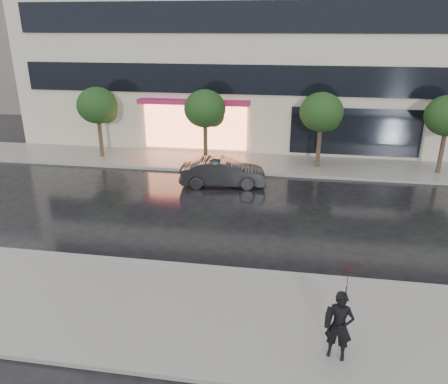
# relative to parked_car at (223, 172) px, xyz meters

# --- Properties ---
(ground) EXTENTS (120.00, 120.00, 0.00)m
(ground) POSITION_rel_parked_car_xyz_m (1.49, -6.65, -0.65)
(ground) COLOR black
(ground) RESTS_ON ground
(sidewalk_near) EXTENTS (60.00, 4.50, 0.12)m
(sidewalk_near) POSITION_rel_parked_car_xyz_m (1.49, -9.90, -0.59)
(sidewalk_near) COLOR slate
(sidewalk_near) RESTS_ON ground
(sidewalk_far) EXTENTS (60.00, 3.50, 0.12)m
(sidewalk_far) POSITION_rel_parked_car_xyz_m (1.49, 3.60, -0.59)
(sidewalk_far) COLOR slate
(sidewalk_far) RESTS_ON ground
(curb_near) EXTENTS (60.00, 0.25, 0.14)m
(curb_near) POSITION_rel_parked_car_xyz_m (1.49, -7.65, -0.58)
(curb_near) COLOR gray
(curb_near) RESTS_ON ground
(curb_far) EXTENTS (60.00, 0.25, 0.14)m
(curb_far) POSITION_rel_parked_car_xyz_m (1.49, 1.85, -0.58)
(curb_far) COLOR gray
(curb_far) RESTS_ON ground
(tree_far_west) EXTENTS (2.20, 2.20, 3.99)m
(tree_far_west) POSITION_rel_parked_car_xyz_m (-7.45, 3.38, 2.27)
(tree_far_west) COLOR #33261C
(tree_far_west) RESTS_ON ground
(tree_mid_west) EXTENTS (2.20, 2.20, 3.99)m
(tree_mid_west) POSITION_rel_parked_car_xyz_m (-1.45, 3.38, 2.27)
(tree_mid_west) COLOR #33261C
(tree_mid_west) RESTS_ON ground
(tree_mid_east) EXTENTS (2.20, 2.20, 3.99)m
(tree_mid_east) POSITION_rel_parked_car_xyz_m (4.55, 3.38, 2.27)
(tree_mid_east) COLOR #33261C
(tree_mid_east) RESTS_ON ground
(parked_car) EXTENTS (4.12, 1.90, 1.31)m
(parked_car) POSITION_rel_parked_car_xyz_m (0.00, 0.00, 0.00)
(parked_car) COLOR black
(parked_car) RESTS_ON ground
(pedestrian_with_umbrella) EXTENTS (1.20, 1.22, 2.40)m
(pedestrian_with_umbrella) POSITION_rel_parked_car_xyz_m (4.45, -10.97, 1.07)
(pedestrian_with_umbrella) COLOR black
(pedestrian_with_umbrella) RESTS_ON sidewalk_near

